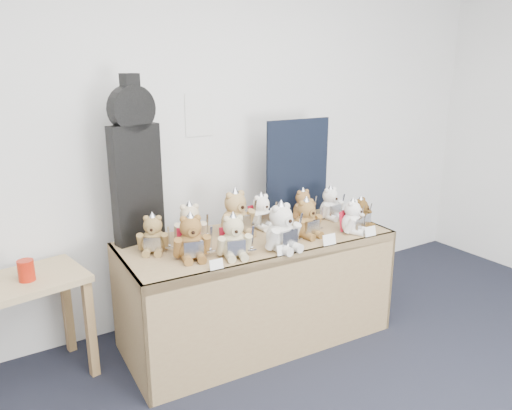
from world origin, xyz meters
TOP-DOWN VIEW (x-y plane):
  - room_shell at (0.25, 2.49)m, footprint 6.00×6.00m
  - display_table at (0.34, 1.82)m, footprint 1.81×0.83m
  - side_table at (-1.11, 2.18)m, footprint 0.86×0.56m
  - guitar_case at (-0.32, 2.23)m, footprint 0.33×0.15m
  - navy_board at (0.90, 2.20)m, footprint 0.53×0.04m
  - red_cup at (-1.02, 2.15)m, footprint 0.09×0.09m
  - teddy_front_far_left at (-0.17, 1.79)m, footprint 0.25×0.23m
  - teddy_front_left at (0.06, 1.68)m, footprint 0.24×0.22m
  - teddy_front_centre at (0.36, 1.63)m, footprint 0.28×0.24m
  - teddy_front_right at (0.64, 1.74)m, footprint 0.24×0.20m
  - teddy_front_far_right at (0.95, 1.63)m, footprint 0.21×0.20m
  - teddy_front_end at (1.06, 1.67)m, footprint 0.20×0.19m
  - teddy_back_left at (-0.06, 2.04)m, footprint 0.23×0.22m
  - teddy_back_centre_left at (0.26, 2.01)m, footprint 0.28×0.23m
  - teddy_back_centre_right at (0.49, 2.04)m, footprint 0.22×0.19m
  - teddy_back_right at (0.85, 2.05)m, footprint 0.20×0.16m
  - teddy_back_end at (1.03, 1.95)m, footprint 0.22×0.18m
  - teddy_back_far_left at (-0.32, 2.00)m, footprint 0.21×0.21m
  - entry_card_a at (-0.12, 1.57)m, footprint 0.08×0.02m
  - entry_card_b at (0.32, 1.54)m, footprint 0.09×0.02m
  - entry_card_c at (0.66, 1.52)m, footprint 0.10×0.03m
  - entry_card_d at (0.99, 1.51)m, footprint 0.09×0.02m

SIDE VIEW (x-z plane):
  - side_table at x=-1.11m, z-range 0.21..0.87m
  - display_table at x=0.34m, z-range 0.21..0.95m
  - red_cup at x=-1.02m, z-range 0.66..0.79m
  - entry_card_a at x=-0.12m, z-range 0.74..0.80m
  - entry_card_b at x=0.32m, z-range 0.74..0.80m
  - entry_card_d at x=0.99m, z-range 0.74..0.81m
  - entry_card_c at x=0.66m, z-range 0.74..0.81m
  - teddy_front_end at x=1.06m, z-range 0.71..0.96m
  - teddy_back_right at x=0.85m, z-range 0.71..0.96m
  - teddy_front_far_right at x=0.95m, z-range 0.71..0.97m
  - teddy_back_far_left at x=-0.32m, z-range 0.71..0.98m
  - teddy_back_end at x=1.03m, z-range 0.71..0.98m
  - teddy_back_centre_right at x=0.49m, z-range 0.71..0.98m
  - teddy_front_right at x=0.64m, z-range 0.71..1.00m
  - teddy_front_left at x=0.06m, z-range 0.71..1.00m
  - teddy_back_left at x=-0.06m, z-range 0.71..1.00m
  - teddy_front_far_left at x=-0.17m, z-range 0.71..1.01m
  - teddy_front_centre at x=0.36m, z-range 0.70..1.04m
  - teddy_back_centre_left at x=0.26m, z-range 0.70..1.05m
  - navy_board at x=0.90m, z-range 0.74..1.45m
  - guitar_case at x=-0.32m, z-range 0.73..1.77m
  - room_shell at x=0.25m, z-range -1.51..4.49m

